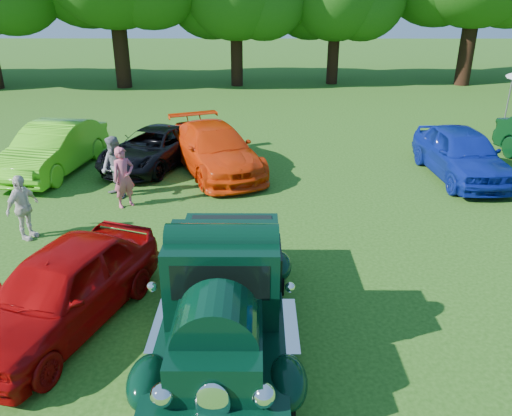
{
  "coord_description": "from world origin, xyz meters",
  "views": [
    {
      "loc": [
        1.13,
        -7.82,
        5.43
      ],
      "look_at": [
        1.08,
        2.19,
        1.1
      ],
      "focal_mm": 35.0,
      "sensor_mm": 36.0,
      "label": 1
    }
  ],
  "objects_px": {
    "spectator_pink": "(124,177)",
    "spectator_white": "(23,208)",
    "hero_pickup": "(225,293)",
    "back_car_orange": "(215,149)",
    "spectator_grey": "(115,168)",
    "back_car_black": "(154,148)",
    "back_car_lime": "(53,149)",
    "red_convertible": "(61,288)",
    "back_car_blue": "(461,153)"
  },
  "relations": [
    {
      "from": "back_car_blue",
      "to": "hero_pickup",
      "type": "bearing_deg",
      "value": -133.2
    },
    {
      "from": "spectator_grey",
      "to": "spectator_white",
      "type": "bearing_deg",
      "value": -76.2
    },
    {
      "from": "spectator_grey",
      "to": "spectator_pink",
      "type": "bearing_deg",
      "value": -15.36
    },
    {
      "from": "spectator_grey",
      "to": "back_car_orange",
      "type": "bearing_deg",
      "value": 84.17
    },
    {
      "from": "back_car_lime",
      "to": "spectator_grey",
      "type": "distance_m",
      "value": 3.41
    },
    {
      "from": "back_car_orange",
      "to": "spectator_white",
      "type": "relative_size",
      "value": 3.25
    },
    {
      "from": "back_car_black",
      "to": "spectator_pink",
      "type": "xyz_separation_m",
      "value": [
        -0.11,
        -3.52,
        0.21
      ]
    },
    {
      "from": "red_convertible",
      "to": "back_car_orange",
      "type": "height_order",
      "value": "back_car_orange"
    },
    {
      "from": "back_car_blue",
      "to": "spectator_grey",
      "type": "height_order",
      "value": "spectator_grey"
    },
    {
      "from": "red_convertible",
      "to": "back_car_black",
      "type": "relative_size",
      "value": 0.95
    },
    {
      "from": "hero_pickup",
      "to": "red_convertible",
      "type": "bearing_deg",
      "value": 172.79
    },
    {
      "from": "back_car_lime",
      "to": "back_car_orange",
      "type": "distance_m",
      "value": 5.23
    },
    {
      "from": "hero_pickup",
      "to": "spectator_white",
      "type": "relative_size",
      "value": 3.28
    },
    {
      "from": "hero_pickup",
      "to": "spectator_pink",
      "type": "bearing_deg",
      "value": 118.53
    },
    {
      "from": "back_car_lime",
      "to": "spectator_grey",
      "type": "height_order",
      "value": "spectator_grey"
    },
    {
      "from": "spectator_pink",
      "to": "spectator_white",
      "type": "xyz_separation_m",
      "value": [
        -1.89,
        -1.97,
        -0.04
      ]
    },
    {
      "from": "back_car_orange",
      "to": "red_convertible",
      "type": "bearing_deg",
      "value": -126.52
    },
    {
      "from": "spectator_pink",
      "to": "spectator_white",
      "type": "relative_size",
      "value": 1.06
    },
    {
      "from": "spectator_pink",
      "to": "spectator_white",
      "type": "bearing_deg",
      "value": -174.3
    },
    {
      "from": "red_convertible",
      "to": "hero_pickup",
      "type": "bearing_deg",
      "value": 11.91
    },
    {
      "from": "back_car_black",
      "to": "back_car_blue",
      "type": "height_order",
      "value": "back_car_blue"
    },
    {
      "from": "hero_pickup",
      "to": "back_car_lime",
      "type": "bearing_deg",
      "value": 125.47
    },
    {
      "from": "back_car_black",
      "to": "spectator_pink",
      "type": "bearing_deg",
      "value": -70.36
    },
    {
      "from": "back_car_black",
      "to": "back_car_orange",
      "type": "height_order",
      "value": "back_car_orange"
    },
    {
      "from": "back_car_blue",
      "to": "spectator_white",
      "type": "xyz_separation_m",
      "value": [
        -11.93,
        -4.4,
        0.0
      ]
    },
    {
      "from": "hero_pickup",
      "to": "spectator_pink",
      "type": "xyz_separation_m",
      "value": [
        -3.1,
        5.71,
        -0.04
      ]
    },
    {
      "from": "hero_pickup",
      "to": "spectator_white",
      "type": "height_order",
      "value": "hero_pickup"
    },
    {
      "from": "hero_pickup",
      "to": "back_car_lime",
      "type": "xyz_separation_m",
      "value": [
        -6.11,
        8.58,
        -0.1
      ]
    },
    {
      "from": "red_convertible",
      "to": "back_car_black",
      "type": "height_order",
      "value": "red_convertible"
    },
    {
      "from": "spectator_grey",
      "to": "back_car_lime",
      "type": "bearing_deg",
      "value": -177.29
    },
    {
      "from": "back_car_blue",
      "to": "back_car_lime",
      "type": "bearing_deg",
      "value": 175.3
    },
    {
      "from": "back_car_blue",
      "to": "spectator_white",
      "type": "relative_size",
      "value": 2.92
    },
    {
      "from": "red_convertible",
      "to": "spectator_pink",
      "type": "relative_size",
      "value": 2.56
    },
    {
      "from": "hero_pickup",
      "to": "back_car_orange",
      "type": "bearing_deg",
      "value": 95.81
    },
    {
      "from": "back_car_lime",
      "to": "spectator_white",
      "type": "height_order",
      "value": "spectator_white"
    },
    {
      "from": "hero_pickup",
      "to": "spectator_white",
      "type": "distance_m",
      "value": 6.23
    },
    {
      "from": "back_car_black",
      "to": "back_car_blue",
      "type": "xyz_separation_m",
      "value": [
        9.93,
        -1.09,
        0.16
      ]
    },
    {
      "from": "back_car_orange",
      "to": "spectator_grey",
      "type": "bearing_deg",
      "value": -161.97
    },
    {
      "from": "back_car_orange",
      "to": "spectator_white",
      "type": "bearing_deg",
      "value": -152.86
    },
    {
      "from": "back_car_lime",
      "to": "back_car_blue",
      "type": "distance_m",
      "value": 13.06
    },
    {
      "from": "red_convertible",
      "to": "back_car_lime",
      "type": "height_order",
      "value": "back_car_lime"
    },
    {
      "from": "red_convertible",
      "to": "back_car_blue",
      "type": "xyz_separation_m",
      "value": [
        9.8,
        7.77,
        0.06
      ]
    },
    {
      "from": "hero_pickup",
      "to": "spectator_grey",
      "type": "xyz_separation_m",
      "value": [
        -3.51,
        6.37,
        0.0
      ]
    },
    {
      "from": "back_car_orange",
      "to": "spectator_white",
      "type": "height_order",
      "value": "spectator_white"
    },
    {
      "from": "back_car_blue",
      "to": "spectator_white",
      "type": "height_order",
      "value": "spectator_white"
    },
    {
      "from": "red_convertible",
      "to": "spectator_white",
      "type": "xyz_separation_m",
      "value": [
        -2.13,
        3.37,
        0.06
      ]
    },
    {
      "from": "back_car_orange",
      "to": "spectator_white",
      "type": "xyz_separation_m",
      "value": [
        -4.11,
        -4.94,
        0.04
      ]
    },
    {
      "from": "hero_pickup",
      "to": "back_car_orange",
      "type": "relative_size",
      "value": 1.01
    },
    {
      "from": "hero_pickup",
      "to": "red_convertible",
      "type": "xyz_separation_m",
      "value": [
        -2.86,
        0.36,
        -0.15
      ]
    },
    {
      "from": "spectator_pink",
      "to": "back_car_blue",
      "type": "bearing_deg",
      "value": -26.97
    }
  ]
}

